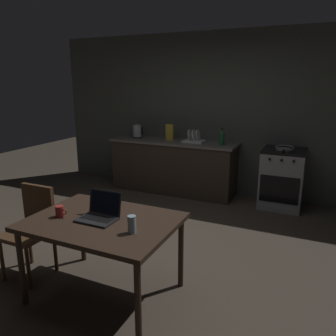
# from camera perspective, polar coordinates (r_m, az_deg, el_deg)

# --- Properties ---
(ground_plane) EXTENTS (12.00, 12.00, 0.00)m
(ground_plane) POSITION_cam_1_polar(r_m,az_deg,el_deg) (3.86, -4.00, -14.09)
(ground_plane) COLOR #473D33
(back_wall) EXTENTS (6.40, 0.10, 2.64)m
(back_wall) POSITION_cam_1_polar(r_m,az_deg,el_deg) (5.60, 10.76, 8.92)
(back_wall) COLOR #474C46
(back_wall) RESTS_ON ground_plane
(kitchen_counter) EXTENTS (2.16, 0.64, 0.89)m
(kitchen_counter) POSITION_cam_1_polar(r_m,az_deg,el_deg) (5.70, 0.94, 0.35)
(kitchen_counter) COLOR #382D23
(kitchen_counter) RESTS_ON ground_plane
(stove_oven) EXTENTS (0.60, 0.62, 0.89)m
(stove_oven) POSITION_cam_1_polar(r_m,az_deg,el_deg) (5.27, 18.98, -1.69)
(stove_oven) COLOR gray
(stove_oven) RESTS_ON ground_plane
(dining_table) EXTENTS (1.24, 0.91, 0.72)m
(dining_table) POSITION_cam_1_polar(r_m,az_deg,el_deg) (2.93, -11.14, -9.89)
(dining_table) COLOR #332319
(dining_table) RESTS_ON ground_plane
(chair) EXTENTS (0.40, 0.40, 0.88)m
(chair) POSITION_cam_1_polar(r_m,az_deg,el_deg) (3.53, -22.28, -9.01)
(chair) COLOR #4C331E
(chair) RESTS_ON ground_plane
(laptop) EXTENTS (0.32, 0.26, 0.22)m
(laptop) POSITION_cam_1_polar(r_m,az_deg,el_deg) (2.90, -11.67, -7.72)
(laptop) COLOR #232326
(laptop) RESTS_ON dining_table
(electric_kettle) EXTENTS (0.18, 0.16, 0.23)m
(electric_kettle) POSITION_cam_1_polar(r_m,az_deg,el_deg) (5.90, -5.26, 6.26)
(electric_kettle) COLOR black
(electric_kettle) RESTS_ON kitchen_counter
(bottle) EXTENTS (0.08, 0.08, 0.26)m
(bottle) POSITION_cam_1_polar(r_m,az_deg,el_deg) (5.26, 9.24, 5.25)
(bottle) COLOR #19592D
(bottle) RESTS_ON kitchen_counter
(frying_pan) EXTENTS (0.27, 0.44, 0.05)m
(frying_pan) POSITION_cam_1_polar(r_m,az_deg,el_deg) (5.14, 19.40, 3.26)
(frying_pan) COLOR gray
(frying_pan) RESTS_ON stove_oven
(coffee_mug) EXTENTS (0.11, 0.07, 0.10)m
(coffee_mug) POSITION_cam_1_polar(r_m,az_deg,el_deg) (3.03, -18.05, -7.07)
(coffee_mug) COLOR #9E2D28
(coffee_mug) RESTS_ON dining_table
(drinking_glass) EXTENTS (0.07, 0.07, 0.14)m
(drinking_glass) POSITION_cam_1_polar(r_m,az_deg,el_deg) (2.60, -6.23, -9.60)
(drinking_glass) COLOR #99B7C6
(drinking_glass) RESTS_ON dining_table
(cereal_box) EXTENTS (0.13, 0.05, 0.27)m
(cereal_box) POSITION_cam_1_polar(r_m,az_deg,el_deg) (5.64, 0.29, 6.16)
(cereal_box) COLOR gold
(cereal_box) RESTS_ON kitchen_counter
(dish_rack) EXTENTS (0.34, 0.26, 0.21)m
(dish_rack) POSITION_cam_1_polar(r_m,az_deg,el_deg) (5.47, 4.48, 4.94)
(dish_rack) COLOR silver
(dish_rack) RESTS_ON kitchen_counter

